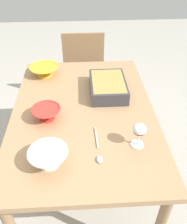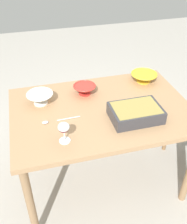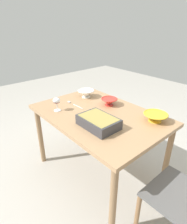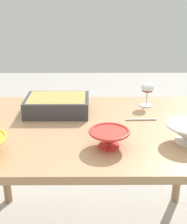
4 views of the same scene
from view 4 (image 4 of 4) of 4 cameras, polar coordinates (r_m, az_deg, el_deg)
name	(u,v)px [view 4 (image 4 of 4)]	position (r m, az deg, el deg)	size (l,w,h in m)	color
dining_table	(91,141)	(1.50, -0.43, -5.54)	(1.29, 0.88, 0.76)	tan
wine_glass	(147,90)	(1.72, 10.20, 4.27)	(0.07, 0.07, 0.14)	white
casserole_dish	(57,104)	(1.62, -7.07, 1.49)	(0.34, 0.24, 0.09)	#38383D
mixing_bowl	(108,138)	(1.26, 2.89, -4.92)	(0.17, 0.17, 0.08)	red
serving_bowl	(187,132)	(1.35, 17.46, -3.67)	(0.19, 0.19, 0.09)	white
serving_spoon	(160,119)	(1.57, 12.67, -1.29)	(0.26, 0.03, 0.01)	silver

